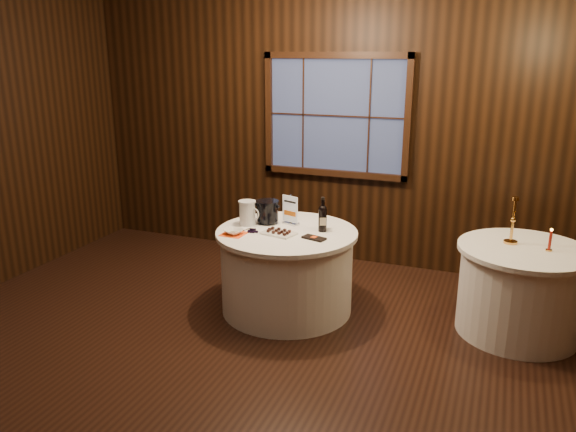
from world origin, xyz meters
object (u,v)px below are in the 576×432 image
at_px(port_bottle_left, 323,216).
at_px(glass_pitcher, 248,213).
at_px(chocolate_plate, 279,232).
at_px(red_candle, 550,242).
at_px(side_table, 520,290).
at_px(brass_candlestick, 512,227).
at_px(ice_bucket, 268,211).
at_px(grape_bunch, 252,231).
at_px(sign_stand, 291,214).
at_px(cracker_bowl, 234,232).
at_px(port_bottle_right, 323,217).
at_px(main_table, 287,270).
at_px(chocolate_box, 314,238).

relative_size(port_bottle_left, glass_pitcher, 1.19).
relative_size(port_bottle_left, chocolate_plate, 0.85).
relative_size(port_bottle_left, red_candle, 1.44).
relative_size(side_table, brass_candlestick, 2.67).
height_order(port_bottle_left, glass_pitcher, port_bottle_left).
bearing_deg(brass_candlestick, red_candle, -17.26).
bearing_deg(chocolate_plate, glass_pitcher, 158.22).
xyz_separation_m(side_table, brass_candlestick, (-0.12, 0.08, 0.53)).
xyz_separation_m(ice_bucket, grape_bunch, (-0.01, -0.31, -0.10)).
relative_size(sign_stand, cracker_bowl, 1.77).
bearing_deg(cracker_bowl, red_candle, 11.93).
relative_size(port_bottle_right, grape_bunch, 2.03).
distance_m(cracker_bowl, brass_candlestick, 2.38).
height_order(sign_stand, grape_bunch, sign_stand).
distance_m(main_table, port_bottle_right, 0.61).
xyz_separation_m(port_bottle_left, glass_pitcher, (-0.69, -0.14, -0.00)).
relative_size(chocolate_box, glass_pitcher, 0.87).
bearing_deg(brass_candlestick, sign_stand, -174.80).
xyz_separation_m(sign_stand, red_candle, (2.22, 0.08, -0.02)).
distance_m(port_bottle_left, chocolate_box, 0.32).
height_order(sign_stand, ice_bucket, sign_stand).
distance_m(glass_pitcher, cracker_bowl, 0.31).
bearing_deg(brass_candlestick, chocolate_plate, -165.58).
bearing_deg(sign_stand, side_table, 20.91).
distance_m(main_table, chocolate_plate, 0.42).
height_order(ice_bucket, red_candle, ice_bucket).
xyz_separation_m(side_table, glass_pitcher, (-2.40, -0.27, 0.50)).
bearing_deg(main_table, brass_candlestick, 11.27).
height_order(chocolate_box, red_candle, red_candle).
xyz_separation_m(cracker_bowl, red_candle, (2.58, 0.54, 0.05)).
distance_m(main_table, chocolate_box, 0.51).
bearing_deg(port_bottle_right, port_bottle_left, 79.24).
bearing_deg(ice_bucket, port_bottle_right, -4.57).
bearing_deg(chocolate_plate, side_table, 11.59).
bearing_deg(brass_candlestick, port_bottle_right, -170.39).
height_order(grape_bunch, glass_pitcher, glass_pitcher).
bearing_deg(ice_bucket, main_table, -30.96).
relative_size(main_table, red_candle, 6.67).
distance_m(main_table, side_table, 2.02).
distance_m(ice_bucket, brass_candlestick, 2.15).
height_order(cracker_bowl, red_candle, red_candle).
bearing_deg(brass_candlestick, chocolate_box, -162.43).
xyz_separation_m(main_table, chocolate_plate, (-0.03, -0.12, 0.40)).
distance_m(grape_bunch, red_candle, 2.48).
bearing_deg(sign_stand, red_candle, 20.29).
height_order(sign_stand, port_bottle_right, port_bottle_right).
bearing_deg(ice_bucket, brass_candlestick, 5.97).
xyz_separation_m(port_bottle_left, port_bottle_right, (0.01, -0.07, 0.02)).
distance_m(port_bottle_right, brass_candlestick, 1.60).
relative_size(ice_bucket, chocolate_box, 1.09).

